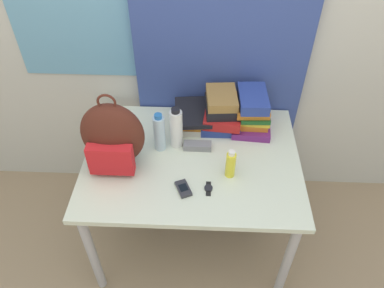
% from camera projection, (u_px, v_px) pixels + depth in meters
% --- Properties ---
extents(wall_back, '(6.00, 0.06, 2.50)m').
position_uv_depth(wall_back, '(195.00, 18.00, 1.99)').
color(wall_back, beige).
rests_on(wall_back, ground_plane).
extents(curtain_blue, '(0.97, 0.04, 2.50)m').
position_uv_depth(curtain_blue, '(223.00, 23.00, 1.95)').
color(curtain_blue, '#384C93').
rests_on(curtain_blue, ground_plane).
extents(desk, '(1.14, 0.86, 0.71)m').
position_uv_depth(desk, '(192.00, 168.00, 2.05)').
color(desk, silver).
rests_on(desk, ground_plane).
extents(backpack, '(0.32, 0.21, 0.43)m').
position_uv_depth(backpack, '(113.00, 137.00, 1.84)').
color(backpack, '#512319').
rests_on(backpack, desk).
extents(book_stack_left, '(0.24, 0.29, 0.10)m').
position_uv_depth(book_stack_left, '(194.00, 117.00, 2.16)').
color(book_stack_left, silver).
rests_on(book_stack_left, desk).
extents(book_stack_center, '(0.24, 0.27, 0.22)m').
position_uv_depth(book_stack_center, '(222.00, 111.00, 2.12)').
color(book_stack_center, navy).
rests_on(book_stack_center, desk).
extents(book_stack_right, '(0.23, 0.28, 0.23)m').
position_uv_depth(book_stack_right, '(252.00, 112.00, 2.11)').
color(book_stack_right, '#6B2370').
rests_on(book_stack_right, desk).
extents(water_bottle, '(0.06, 0.06, 0.23)m').
position_uv_depth(water_bottle, '(159.00, 133.00, 1.97)').
color(water_bottle, silver).
rests_on(water_bottle, desk).
extents(sports_bottle, '(0.07, 0.07, 0.25)m').
position_uv_depth(sports_bottle, '(176.00, 128.00, 1.98)').
color(sports_bottle, white).
rests_on(sports_bottle, desk).
extents(sunscreen_bottle, '(0.05, 0.05, 0.17)m').
position_uv_depth(sunscreen_bottle, '(231.00, 164.00, 1.85)').
color(sunscreen_bottle, yellow).
rests_on(sunscreen_bottle, desk).
extents(cell_phone, '(0.09, 0.12, 0.02)m').
position_uv_depth(cell_phone, '(183.00, 189.00, 1.82)').
color(cell_phone, '#2D2D33').
rests_on(cell_phone, desk).
extents(sunglasses_case, '(0.15, 0.06, 0.04)m').
position_uv_depth(sunglasses_case, '(197.00, 146.00, 2.03)').
color(sunglasses_case, gray).
rests_on(sunglasses_case, desk).
extents(wristwatch, '(0.04, 0.09, 0.01)m').
position_uv_depth(wristwatch, '(208.00, 188.00, 1.83)').
color(wristwatch, black).
rests_on(wristwatch, desk).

